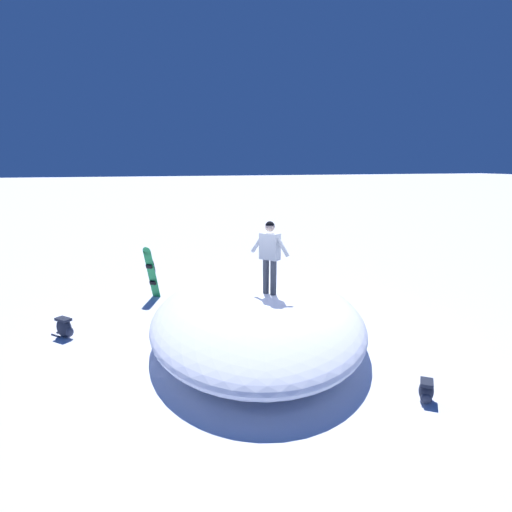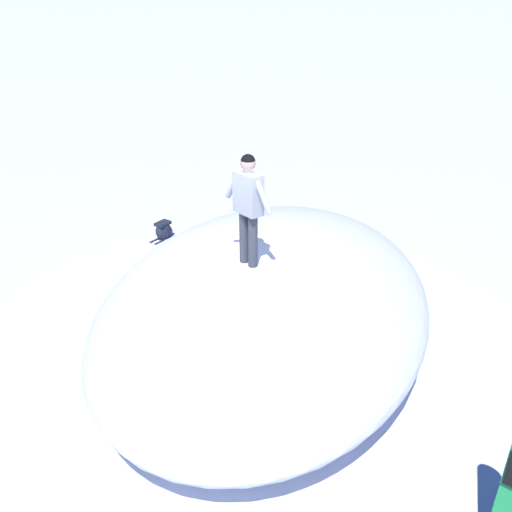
{
  "view_description": "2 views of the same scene",
  "coord_description": "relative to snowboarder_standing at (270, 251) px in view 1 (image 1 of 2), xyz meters",
  "views": [
    {
      "loc": [
        -9.19,
        3.3,
        4.03
      ],
      "look_at": [
        0.45,
        0.3,
        1.89
      ],
      "focal_mm": 31.31,
      "sensor_mm": 36.0,
      "label": 1
    },
    {
      "loc": [
        7.89,
        -0.02,
        5.04
      ],
      "look_at": [
        0.25,
        0.22,
        1.33
      ],
      "focal_mm": 41.9,
      "sensor_mm": 36.0,
      "label": 2
    }
  ],
  "objects": [
    {
      "name": "snowboard_primary_upright",
      "position": [
        4.01,
        2.35,
        -1.25
      ],
      "size": [
        0.5,
        0.49,
        1.62
      ],
      "color": "#1E8C47",
      "rests_on": "ground"
    },
    {
      "name": "backpack_far",
      "position": [
        -3.39,
        -1.68,
        -1.89
      ],
      "size": [
        0.55,
        0.48,
        0.37
      ],
      "color": "#1E2333",
      "rests_on": "ground"
    },
    {
      "name": "ground",
      "position": [
        -0.01,
        -0.12,
        -2.08
      ],
      "size": [
        240.0,
        240.0,
        0.0
      ],
      "primitive_type": "plane",
      "color": "white"
    },
    {
      "name": "snowboarder_standing",
      "position": [
        0.0,
        0.0,
        0.0
      ],
      "size": [
        0.84,
        0.68,
        1.66
      ],
      "color": "#333842",
      "rests_on": "snow_mound"
    },
    {
      "name": "snow_mound",
      "position": [
        0.11,
        0.27,
        -1.53
      ],
      "size": [
        8.26,
        6.44,
        1.1
      ],
      "primitive_type": "ellipsoid",
      "rotation": [
        0.0,
        0.0,
        2.88
      ],
      "color": "silver",
      "rests_on": "ground"
    },
    {
      "name": "backpack_near",
      "position": [
        1.51,
        4.54,
        -1.83
      ],
      "size": [
        0.61,
        0.57,
        0.48
      ],
      "color": "#1E2333",
      "rests_on": "ground"
    }
  ]
}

